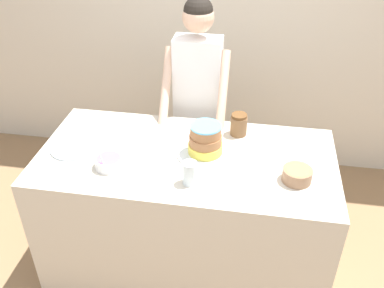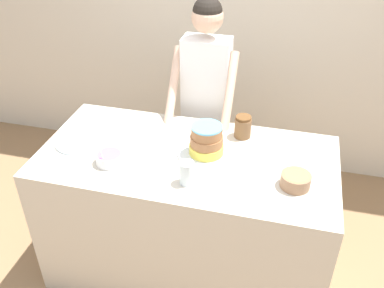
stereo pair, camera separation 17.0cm
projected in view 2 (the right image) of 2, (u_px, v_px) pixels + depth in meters
name	position (u px, v px, depth m)	size (l,w,h in m)	color
wall_back	(231.00, 21.00, 3.45)	(10.00, 0.05, 2.60)	beige
counter	(187.00, 215.00, 2.77)	(1.74, 0.86, 0.95)	beige
person_baker	(206.00, 90.00, 2.95)	(0.44, 0.46, 1.70)	#2D2D38
cake	(207.00, 142.00, 2.47)	(0.34, 0.34, 0.19)	silver
frosting_bowl_yellow	(296.00, 180.00, 2.25)	(0.16, 0.16, 0.08)	#936B4C
frosting_bowl_purple	(110.00, 158.00, 2.43)	(0.16, 0.16, 0.19)	white
drinking_glass	(187.00, 173.00, 2.26)	(0.08, 0.08, 0.13)	silver
ceramic_plate	(78.00, 142.00, 2.61)	(0.27, 0.27, 0.01)	silver
stoneware_jar	(243.00, 127.00, 2.64)	(0.10, 0.10, 0.14)	brown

